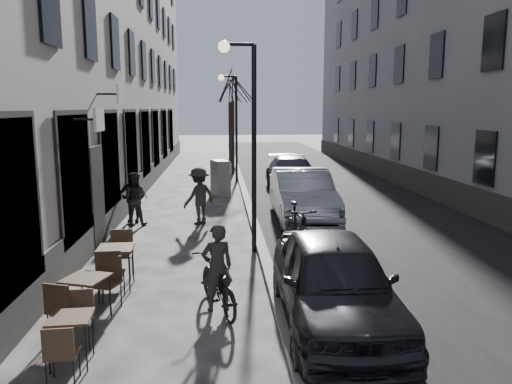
{
  "coord_description": "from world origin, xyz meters",
  "views": [
    {
      "loc": [
        -0.85,
        -5.99,
        3.55
      ],
      "look_at": [
        -0.08,
        4.3,
        1.8
      ],
      "focal_mm": 35.0,
      "sensor_mm": 36.0,
      "label": 1
    }
  ],
  "objects": [
    {
      "name": "ground",
      "position": [
        0.0,
        0.0,
        0.0
      ],
      "size": [
        120.0,
        120.0,
        0.0
      ],
      "primitive_type": "plane",
      "color": "#363431",
      "rests_on": "ground"
    },
    {
      "name": "road",
      "position": [
        3.85,
        16.0,
        0.0
      ],
      "size": [
        7.3,
        60.0,
        0.0
      ],
      "primitive_type": "cube",
      "color": "black",
      "rests_on": "ground"
    },
    {
      "name": "kerb",
      "position": [
        0.2,
        16.0,
        0.06
      ],
      "size": [
        0.25,
        60.0,
        0.12
      ],
      "primitive_type": "cube",
      "color": "slate",
      "rests_on": "ground"
    },
    {
      "name": "building_left",
      "position": [
        -6.0,
        16.5,
        8.0
      ],
      "size": [
        4.0,
        35.0,
        16.0
      ],
      "primitive_type": "cube",
      "color": "#AFA693",
      "rests_on": "ground"
    },
    {
      "name": "building_right",
      "position": [
        9.5,
        16.5,
        8.0
      ],
      "size": [
        4.0,
        35.0,
        16.0
      ],
      "primitive_type": "cube",
      "color": "slate",
      "rests_on": "ground"
    },
    {
      "name": "streetlamp_near",
      "position": [
        -0.17,
        6.0,
        3.16
      ],
      "size": [
        0.9,
        0.28,
        5.09
      ],
      "color": "black",
      "rests_on": "ground"
    },
    {
      "name": "streetlamp_far",
      "position": [
        -0.17,
        18.0,
        3.16
      ],
      "size": [
        0.9,
        0.28,
        5.09
      ],
      "color": "black",
      "rests_on": "ground"
    },
    {
      "name": "tree_near",
      "position": [
        -0.1,
        21.0,
        4.66
      ],
      "size": [
        2.4,
        2.4,
        5.7
      ],
      "color": "black",
      "rests_on": "ground"
    },
    {
      "name": "tree_far",
      "position": [
        -0.1,
        27.0,
        4.66
      ],
      "size": [
        2.4,
        2.4,
        5.7
      ],
      "color": "black",
      "rests_on": "ground"
    },
    {
      "name": "bistro_set_a",
      "position": [
        -2.93,
        0.68,
        0.43
      ],
      "size": [
        0.61,
        1.43,
        0.84
      ],
      "rotation": [
        0.0,
        0.0,
        0.07
      ],
      "color": "#311F16",
      "rests_on": "ground"
    },
    {
      "name": "bistro_set_b",
      "position": [
        -3.06,
        2.04,
        0.48
      ],
      "size": [
        0.92,
        1.64,
        0.94
      ],
      "rotation": [
        0.0,
        0.0,
        -0.33
      ],
      "color": "#311F16",
      "rests_on": "ground"
    },
    {
      "name": "bistro_set_c",
      "position": [
        -2.9,
        3.67,
        0.51
      ],
      "size": [
        0.71,
        1.7,
        0.99
      ],
      "rotation": [
        0.0,
        0.0,
        0.04
      ],
      "color": "#311F16",
      "rests_on": "ground"
    },
    {
      "name": "utility_cabinet",
      "position": [
        -0.8,
        13.97,
        0.73
      ],
      "size": [
        0.83,
        1.1,
        1.47
      ],
      "primitive_type": "cube",
      "rotation": [
        0.0,
        0.0,
        0.33
      ],
      "color": "slate",
      "rests_on": "ground"
    },
    {
      "name": "bicycle",
      "position": [
        -0.9,
        2.43,
        0.48
      ],
      "size": [
        1.17,
        1.93,
        0.96
      ],
      "primitive_type": "imported",
      "rotation": [
        0.0,
        0.0,
        3.45
      ],
      "color": "black",
      "rests_on": "ground"
    },
    {
      "name": "cyclist_rider",
      "position": [
        -0.9,
        2.43,
        0.78
      ],
      "size": [
        0.66,
        0.53,
        1.57
      ],
      "primitive_type": "imported",
      "rotation": [
        0.0,
        0.0,
        3.45
      ],
      "color": "#282623",
      "rests_on": "ground"
    },
    {
      "name": "pedestrian_near",
      "position": [
        -3.44,
        9.17,
        0.81
      ],
      "size": [
        0.84,
        0.68,
        1.62
      ],
      "primitive_type": "imported",
      "rotation": [
        0.0,
        0.0,
        3.05
      ],
      "color": "#272422",
      "rests_on": "ground"
    },
    {
      "name": "pedestrian_mid",
      "position": [
        -1.47,
        9.17,
        0.88
      ],
      "size": [
        1.28,
        1.24,
        1.75
      ],
      "primitive_type": "imported",
      "rotation": [
        0.0,
        0.0,
        3.88
      ],
      "color": "#2A2624",
      "rests_on": "ground"
    },
    {
      "name": "pedestrian_far",
      "position": [
        -3.56,
        9.54,
        0.78
      ],
      "size": [
        0.92,
        0.39,
        1.56
      ],
      "primitive_type": "imported",
      "rotation": [
        0.0,
        0.0,
        0.01
      ],
      "color": "black",
      "rests_on": "ground"
    },
    {
      "name": "car_near",
      "position": [
        1.0,
        1.66,
        0.75
      ],
      "size": [
        1.86,
        4.46,
        1.51
      ],
      "primitive_type": "imported",
      "rotation": [
        0.0,
        0.0,
        -0.02
      ],
      "color": "black",
      "rests_on": "ground"
    },
    {
      "name": "car_mid",
      "position": [
        1.79,
        9.47,
        0.8
      ],
      "size": [
        1.78,
        4.91,
        1.61
      ],
      "primitive_type": "imported",
      "rotation": [
        0.0,
        0.0,
        -0.02
      ],
      "color": "#9DA0A6",
      "rests_on": "ground"
    },
    {
      "name": "car_far",
      "position": [
        2.3,
        15.18,
        0.73
      ],
      "size": [
        2.12,
        5.05,
        1.45
      ],
      "primitive_type": "imported",
      "rotation": [
        0.0,
        0.0,
        -0.02
      ],
      "color": "#363A40",
      "rests_on": "ground"
    },
    {
      "name": "moped",
      "position": [
        1.01,
        5.46,
        0.65
      ],
      "size": [
        0.85,
        2.21,
        1.3
      ],
      "primitive_type": "imported",
      "rotation": [
        0.0,
        0.0,
        0.12
      ],
      "color": "black",
      "rests_on": "ground"
    }
  ]
}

